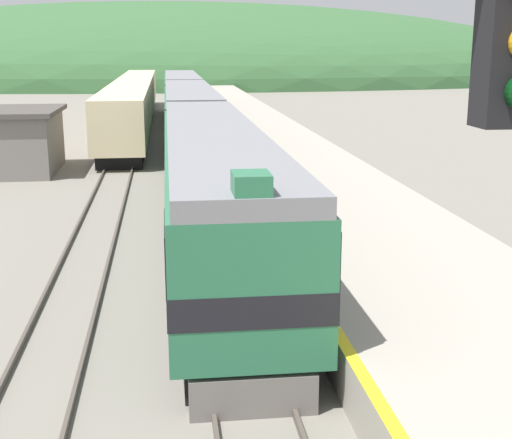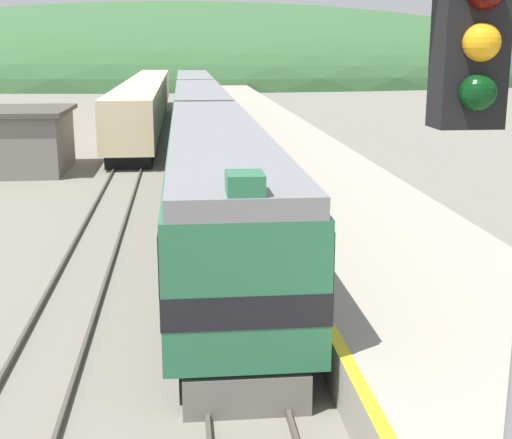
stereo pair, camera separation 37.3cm
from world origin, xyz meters
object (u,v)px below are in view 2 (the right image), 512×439
object	(u,v)px
carriage_second	(200,118)
carriage_third	(194,95)
express_train_lead_car	(218,187)
siding_train	(146,102)

from	to	relation	value
carriage_second	carriage_third	xyz separation A→B (m)	(0.00, 20.56, 0.00)
express_train_lead_car	carriage_third	distance (m)	41.97
carriage_second	siding_train	size ratio (longest dim) A/B	0.43
carriage_second	carriage_third	bearing A→B (deg)	90.00
express_train_lead_car	carriage_second	world-z (taller)	express_train_lead_car
express_train_lead_car	siding_train	world-z (taller)	express_train_lead_car
express_train_lead_car	siding_train	bearing A→B (deg)	95.92
express_train_lead_car	siding_train	distance (m)	38.63
siding_train	express_train_lead_car	bearing A→B (deg)	-84.08
carriage_second	carriage_third	world-z (taller)	same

